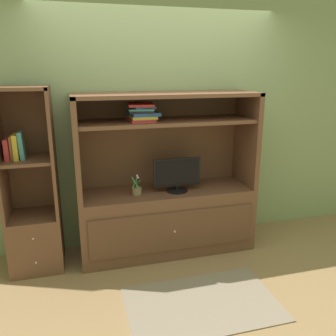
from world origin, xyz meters
The scene contains 9 objects.
ground_plane centered at (0.00, 0.00, 0.00)m, with size 8.00×8.00×0.00m, color #99754C.
painted_rear_wall centered at (0.00, 0.75, 1.40)m, with size 6.00×0.10×2.80m, color #8C9E6B.
area_rug centered at (0.04, -0.60, 0.01)m, with size 1.27×0.79×0.01m, color gray.
media_console centered at (0.00, 0.41, 0.52)m, with size 1.82×0.59×1.68m.
tv_monitor centered at (0.09, 0.33, 0.86)m, with size 0.49×0.22×0.35m.
potted_plant centered at (-0.33, 0.34, 0.73)m, with size 0.10×0.11×0.21m.
magazine_stack centered at (-0.25, 0.40, 1.50)m, with size 0.30×0.34×0.17m.
bookshelf_tall centered at (-1.33, 0.41, 0.57)m, with size 0.49×0.48×1.76m.
upright_book_row centered at (-1.42, 0.40, 1.22)m, with size 0.17×0.18×0.25m.
Camera 1 is at (-0.90, -2.95, 1.91)m, focal length 37.50 mm.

